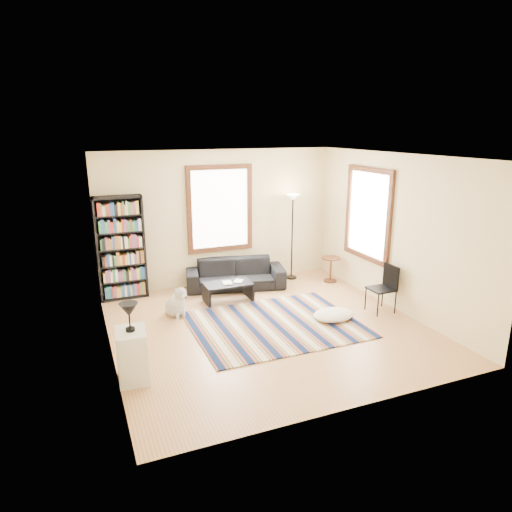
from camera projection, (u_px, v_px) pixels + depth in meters
name	position (u px, v px, depth m)	size (l,w,h in m)	color
floor	(267.00, 329.00, 7.66)	(5.00, 5.00, 0.10)	tan
ceiling	(269.00, 153.00, 6.87)	(5.00, 5.00, 0.10)	white
wall_back	(219.00, 218.00, 9.54)	(5.00, 0.10, 2.80)	beige
wall_front	(361.00, 300.00, 4.99)	(5.00, 0.10, 2.80)	beige
wall_left	(100.00, 263.00, 6.33)	(0.10, 5.00, 2.80)	beige
wall_right	(398.00, 232.00, 8.19)	(0.10, 5.00, 2.80)	beige
window_back	(220.00, 209.00, 9.41)	(1.20, 0.06, 1.60)	white
window_right	(368.00, 214.00, 8.82)	(0.06, 1.20, 1.60)	white
rug	(275.00, 324.00, 7.71)	(2.76, 2.21, 0.02)	#0C1B40
sofa	(235.00, 274.00, 9.45)	(2.01, 0.79, 0.59)	black
bookshelf	(121.00, 248.00, 8.69)	(0.90, 0.30, 2.00)	black
coffee_table	(228.00, 292.00, 8.74)	(0.90, 0.50, 0.36)	black
book_a	(223.00, 283.00, 8.65)	(0.17, 0.23, 0.02)	beige
book_b	(234.00, 281.00, 8.78)	(0.16, 0.22, 0.02)	beige
floor_cushion	(333.00, 315.00, 7.90)	(0.72, 0.54, 0.18)	silver
floor_lamp	(292.00, 237.00, 9.86)	(0.30, 0.30, 1.86)	black
side_table	(331.00, 269.00, 9.82)	(0.40, 0.40, 0.54)	#4E2A13
folding_chair	(381.00, 289.00, 8.16)	(0.42, 0.40, 0.86)	black
white_cabinet	(132.00, 355.00, 5.95)	(0.38, 0.50, 0.70)	silver
table_lamp	(129.00, 317.00, 5.80)	(0.24, 0.24, 0.38)	black
dog	(175.00, 301.00, 8.02)	(0.40, 0.55, 0.55)	#B7B7B7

